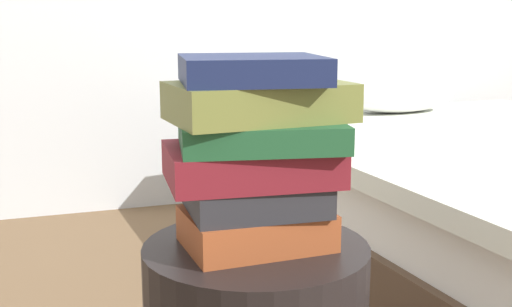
% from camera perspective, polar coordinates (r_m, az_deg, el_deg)
% --- Properties ---
extents(book_rust, '(0.25, 0.18, 0.06)m').
position_cam_1_polar(book_rust, '(1.15, 0.24, -6.51)').
color(book_rust, '#994723').
rests_on(book_rust, side_table).
extents(book_charcoal, '(0.24, 0.20, 0.05)m').
position_cam_1_polar(book_charcoal, '(1.14, 0.11, -3.64)').
color(book_charcoal, '#28282D').
rests_on(book_charcoal, book_rust).
extents(book_maroon, '(0.30, 0.22, 0.06)m').
position_cam_1_polar(book_maroon, '(1.12, -0.42, -0.89)').
color(book_maroon, maroon).
rests_on(book_maroon, book_charcoal).
extents(book_forest, '(0.30, 0.25, 0.05)m').
position_cam_1_polar(book_forest, '(1.11, 0.27, 1.78)').
color(book_forest, '#1E512D').
rests_on(book_forest, book_maroon).
extents(book_olive, '(0.31, 0.20, 0.06)m').
position_cam_1_polar(book_olive, '(1.10, 0.28, 4.55)').
color(book_olive, olive).
rests_on(book_olive, book_forest).
extents(book_navy, '(0.26, 0.24, 0.04)m').
position_cam_1_polar(book_navy, '(1.09, -0.32, 7.32)').
color(book_navy, '#19234C').
rests_on(book_navy, book_olive).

